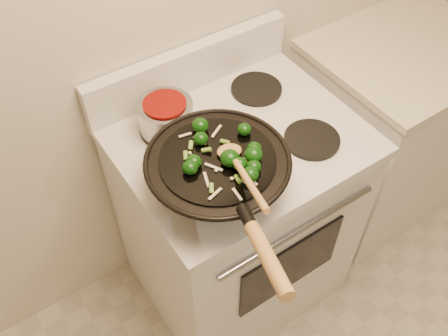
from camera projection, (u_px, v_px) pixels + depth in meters
stove at (236, 216)px, 1.96m from camera, size 0.78×0.67×1.08m
counter_unit at (385, 129)px, 2.29m from camera, size 0.75×0.62×0.91m
wok at (218, 173)px, 1.40m from camera, size 0.41×0.67×0.22m
stirfry at (227, 153)px, 1.35m from camera, size 0.25×0.30×0.05m
wooden_spoon at (239, 166)px, 1.30m from camera, size 0.13×0.31×0.11m
saucepan at (166, 116)px, 1.58m from camera, size 0.18×0.28×0.10m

